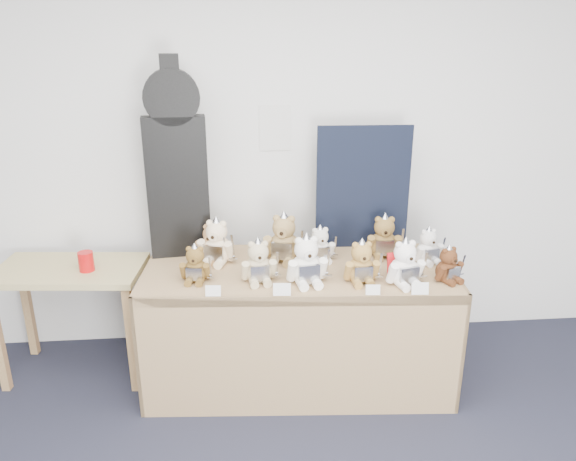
{
  "coord_description": "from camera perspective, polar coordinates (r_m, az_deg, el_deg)",
  "views": [
    {
      "loc": [
        -0.1,
        -1.21,
        2.17
      ],
      "look_at": [
        0.16,
        1.8,
        1.06
      ],
      "focal_mm": 35.0,
      "sensor_mm": 36.0,
      "label": 1
    }
  ],
  "objects": [
    {
      "name": "red_cup",
      "position": [
        3.65,
        -19.83,
        -2.97
      ],
      "size": [
        0.09,
        0.09,
        0.12
      ],
      "primitive_type": "cylinder",
      "color": "red",
      "rests_on": "side_table"
    },
    {
      "name": "entry_card_b",
      "position": [
        3.07,
        -0.62,
        -6.01
      ],
      "size": [
        0.1,
        0.03,
        0.07
      ],
      "primitive_type": "cube",
      "rotation": [
        -0.24,
        0.0,
        -0.07
      ],
      "color": "silver",
      "rests_on": "display_table"
    },
    {
      "name": "teddy_back_far_left",
      "position": [
        3.53,
        -7.74,
        -1.36
      ],
      "size": [
        0.21,
        0.21,
        0.27
      ],
      "rotation": [
        0.0,
        0.0,
        -0.38
      ],
      "color": "#AA7B4F",
      "rests_on": "display_table"
    },
    {
      "name": "teddy_back_centre_right",
      "position": [
        3.5,
        3.29,
        -1.52
      ],
      "size": [
        0.2,
        0.17,
        0.25
      ],
      "rotation": [
        0.0,
        0.0,
        0.13
      ],
      "color": "silver",
      "rests_on": "display_table"
    },
    {
      "name": "entry_card_a",
      "position": [
        3.09,
        -7.62,
        -6.1
      ],
      "size": [
        0.09,
        0.02,
        0.06
      ],
      "primitive_type": "cube",
      "rotation": [
        -0.24,
        0.0,
        -0.07
      ],
      "color": "silver",
      "rests_on": "display_table"
    },
    {
      "name": "teddy_back_end",
      "position": [
        3.58,
        14.06,
        -1.65
      ],
      "size": [
        0.21,
        0.18,
        0.25
      ],
      "rotation": [
        0.0,
        0.0,
        0.25
      ],
      "color": "silver",
      "rests_on": "display_table"
    },
    {
      "name": "guitar_case",
      "position": [
        3.52,
        -11.32,
        6.85
      ],
      "size": [
        0.39,
        0.15,
        1.24
      ],
      "rotation": [
        0.0,
        0.0,
        0.11
      ],
      "color": "black",
      "rests_on": "display_table"
    },
    {
      "name": "teddy_back_left",
      "position": [
        3.49,
        -7.25,
        -1.3
      ],
      "size": [
        0.25,
        0.24,
        0.31
      ],
      "rotation": [
        0.0,
        0.0,
        -0.31
      ],
      "color": "beige",
      "rests_on": "display_table"
    },
    {
      "name": "teddy_back_centre_left",
      "position": [
        3.48,
        -0.44,
        -0.98
      ],
      "size": [
        0.28,
        0.25,
        0.34
      ],
      "rotation": [
        0.0,
        0.0,
        -0.26
      ],
      "color": "#9E804F",
      "rests_on": "display_table"
    },
    {
      "name": "teddy_front_end",
      "position": [
        3.35,
        15.98,
        -3.46
      ],
      "size": [
        0.19,
        0.18,
        0.23
      ],
      "rotation": [
        0.0,
        0.0,
        0.4
      ],
      "color": "#4F2E1B",
      "rests_on": "display_table"
    },
    {
      "name": "teddy_front_far_left",
      "position": [
        3.26,
        -9.39,
        -3.51
      ],
      "size": [
        0.2,
        0.17,
        0.24
      ],
      "rotation": [
        0.0,
        0.0,
        -0.12
      ],
      "color": "brown",
      "rests_on": "display_table"
    },
    {
      "name": "teddy_front_left",
      "position": [
        3.21,
        -3.01,
        -3.33
      ],
      "size": [
        0.23,
        0.19,
        0.28
      ],
      "rotation": [
        0.0,
        0.0,
        0.11
      ],
      "color": "#C4B18A",
      "rests_on": "display_table"
    },
    {
      "name": "room_shell",
      "position": [
        3.77,
        -1.33,
        10.35
      ],
      "size": [
        6.0,
        6.0,
        6.0
      ],
      "color": "silver",
      "rests_on": "floor"
    },
    {
      "name": "teddy_front_far_right",
      "position": [
        3.24,
        11.77,
        -3.41
      ],
      "size": [
        0.25,
        0.22,
        0.3
      ],
      "rotation": [
        0.0,
        0.0,
        0.22
      ],
      "color": "white",
      "rests_on": "display_table"
    },
    {
      "name": "teddy_front_centre",
      "position": [
        3.18,
        1.9,
        -3.23
      ],
      "size": [
        0.27,
        0.22,
        0.32
      ],
      "rotation": [
        0.0,
        0.0,
        0.14
      ],
      "color": "white",
      "rests_on": "display_table"
    },
    {
      "name": "display_table",
      "position": [
        3.43,
        1.13,
        -6.89
      ],
      "size": [
        1.93,
        0.91,
        0.78
      ],
      "rotation": [
        0.0,
        0.0,
        -0.07
      ],
      "color": "#94784B",
      "rests_on": "floor"
    },
    {
      "name": "side_table",
      "position": [
        3.82,
        -21.14,
        -5.23
      ],
      "size": [
        0.94,
        0.58,
        0.75
      ],
      "rotation": [
        0.0,
        0.0,
        -0.09
      ],
      "color": "tan",
      "rests_on": "floor"
    },
    {
      "name": "navy_board",
      "position": [
        3.66,
        7.62,
        4.31
      ],
      "size": [
        0.61,
        0.04,
        0.81
      ],
      "primitive_type": "cube",
      "rotation": [
        0.0,
        0.0,
        -0.03
      ],
      "color": "black",
      "rests_on": "display_table"
    },
    {
      "name": "entry_card_c",
      "position": [
        3.11,
        8.63,
        -5.98
      ],
      "size": [
        0.08,
        0.02,
        0.06
      ],
      "primitive_type": "cube",
      "rotation": [
        -0.24,
        0.0,
        -0.07
      ],
      "color": "silver",
      "rests_on": "display_table"
    },
    {
      "name": "entry_card_d",
      "position": [
        3.16,
        13.27,
        -5.76
      ],
      "size": [
        0.1,
        0.03,
        0.07
      ],
      "primitive_type": "cube",
      "rotation": [
        -0.24,
        0.0,
        -0.07
      ],
      "color": "silver",
      "rests_on": "display_table"
    },
    {
      "name": "teddy_back_right",
      "position": [
        3.6,
        9.72,
        -0.78
      ],
      "size": [
        0.25,
        0.21,
        0.3
      ],
      "rotation": [
        0.0,
        0.0,
        -0.11
      ],
      "color": "olive",
      "rests_on": "display_table"
    },
    {
      "name": "teddy_front_right",
      "position": [
        3.23,
        7.47,
        -3.38
      ],
      "size": [
        0.23,
        0.18,
        0.28
      ],
      "rotation": [
        0.0,
        0.0,
        0.03
      ],
      "color": "olive",
      "rests_on": "display_table"
    }
  ]
}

